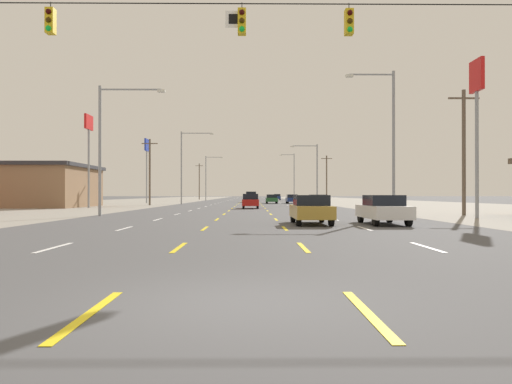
# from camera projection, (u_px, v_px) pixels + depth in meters

# --- Properties ---
(ground_plane) EXTENTS (572.00, 572.00, 0.00)m
(ground_plane) POSITION_uv_depth(u_px,v_px,m) (249.00, 204.00, 72.55)
(ground_plane) COLOR #4C4C4F
(lot_apron_left) EXTENTS (28.00, 440.00, 0.01)m
(lot_apron_left) POSITION_uv_depth(u_px,v_px,m) (85.00, 204.00, 72.30)
(lot_apron_left) COLOR gray
(lot_apron_left) RESTS_ON ground
(lot_apron_right) EXTENTS (28.00, 440.00, 0.01)m
(lot_apron_right) POSITION_uv_depth(u_px,v_px,m) (413.00, 204.00, 72.79)
(lot_apron_right) COLOR gray
(lot_apron_right) RESTS_ON ground
(lane_markings) EXTENTS (10.64, 227.60, 0.01)m
(lane_markings) POSITION_uv_depth(u_px,v_px,m) (250.00, 201.00, 111.05)
(lane_markings) COLOR white
(lane_markings) RESTS_ON ground
(signal_span_wire) EXTENTS (25.71, 0.53, 9.28)m
(signal_span_wire) POSITION_uv_depth(u_px,v_px,m) (238.00, 89.00, 17.53)
(signal_span_wire) COLOR brown
(signal_span_wire) RESTS_ON ground
(sedan_far_right_nearest) EXTENTS (1.80, 4.50, 1.46)m
(sedan_far_right_nearest) POSITION_uv_depth(u_px,v_px,m) (383.00, 209.00, 24.01)
(sedan_far_right_nearest) COLOR white
(sedan_far_right_nearest) RESTS_ON ground
(sedan_inner_right_near) EXTENTS (1.80, 4.50, 1.46)m
(sedan_inner_right_near) POSITION_uv_depth(u_px,v_px,m) (311.00, 209.00, 24.16)
(sedan_inner_right_near) COLOR #B28C33
(sedan_inner_right_near) RESTS_ON ground
(sedan_far_right_mid) EXTENTS (1.80, 4.50, 1.46)m
(sedan_far_right_mid) POSITION_uv_depth(u_px,v_px,m) (318.00, 201.00, 50.01)
(sedan_far_right_mid) COLOR silver
(sedan_far_right_mid) RESTS_ON ground
(hatchback_center_turn_midfar) EXTENTS (1.72, 3.90, 1.54)m
(hatchback_center_turn_midfar) POSITION_uv_depth(u_px,v_px,m) (251.00, 201.00, 50.62)
(hatchback_center_turn_midfar) COLOR red
(hatchback_center_turn_midfar) RESTS_ON ground
(sedan_inner_right_far) EXTENTS (1.80, 4.50, 1.46)m
(sedan_inner_right_far) POSITION_uv_depth(u_px,v_px,m) (272.00, 199.00, 77.11)
(sedan_inner_right_far) COLOR #235B2D
(sedan_inner_right_far) RESTS_ON ground
(sedan_far_right_farther) EXTENTS (1.80, 4.50, 1.46)m
(sedan_far_right_farther) POSITION_uv_depth(u_px,v_px,m) (292.00, 199.00, 77.61)
(sedan_far_right_farther) COLOR navy
(sedan_far_right_farther) RESTS_ON ground
(suv_center_turn_farthest) EXTENTS (1.98, 4.90, 1.98)m
(suv_center_turn_farthest) POSITION_uv_depth(u_px,v_px,m) (251.00, 197.00, 89.21)
(suv_center_turn_farthest) COLOR black
(suv_center_turn_farthest) RESTS_ON ground
(hatchback_far_right_distant_a) EXTENTS (1.72, 3.90, 1.54)m
(hatchback_far_right_distant_a) POSITION_uv_depth(u_px,v_px,m) (277.00, 197.00, 123.50)
(hatchback_far_right_distant_a) COLOR navy
(hatchback_far_right_distant_a) RESTS_ON ground
(storefront_left_row_1) EXTENTS (10.88, 13.44, 4.99)m
(storefront_left_row_1) POSITION_uv_depth(u_px,v_px,m) (42.00, 186.00, 56.58)
(storefront_left_row_1) COLOR #8C6B4C
(storefront_left_row_1) RESTS_ON ground
(pole_sign_left_row_1) EXTENTS (0.24, 2.31, 10.24)m
(pole_sign_left_row_1) POSITION_uv_depth(u_px,v_px,m) (89.00, 137.00, 53.01)
(pole_sign_left_row_1) COLOR gray
(pole_sign_left_row_1) RESTS_ON ground
(pole_sign_left_row_2) EXTENTS (0.24, 2.35, 10.83)m
(pole_sign_left_row_2) POSITION_uv_depth(u_px,v_px,m) (147.00, 154.00, 81.22)
(pole_sign_left_row_2) COLOR gray
(pole_sign_left_row_2) RESTS_ON ground
(pole_sign_right_row_0) EXTENTS (0.24, 1.64, 9.99)m
(pole_sign_right_row_0) POSITION_uv_depth(u_px,v_px,m) (477.00, 101.00, 30.33)
(pole_sign_right_row_0) COLOR gray
(pole_sign_right_row_0) RESTS_ON ground
(streetlight_left_row_0) EXTENTS (4.59, 0.26, 8.98)m
(streetlight_left_row_0) POSITION_uv_depth(u_px,v_px,m) (107.00, 139.00, 33.16)
(streetlight_left_row_0) COLOR gray
(streetlight_left_row_0) RESTS_ON ground
(streetlight_right_row_0) EXTENTS (3.43, 0.26, 10.05)m
(streetlight_right_row_0) POSITION_uv_depth(u_px,v_px,m) (389.00, 133.00, 33.35)
(streetlight_right_row_0) COLOR gray
(streetlight_right_row_0) RESTS_ON ground
(streetlight_left_row_1) EXTENTS (4.91, 0.26, 10.87)m
(streetlight_left_row_1) POSITION_uv_depth(u_px,v_px,m) (185.00, 162.00, 71.85)
(streetlight_left_row_1) COLOR gray
(streetlight_left_row_1) RESTS_ON ground
(streetlight_right_row_1) EXTENTS (4.08, 0.26, 8.99)m
(streetlight_right_row_1) POSITION_uv_depth(u_px,v_px,m) (314.00, 169.00, 72.04)
(streetlight_right_row_1) COLOR gray
(streetlight_right_row_1) RESTS_ON ground
(streetlight_left_row_2) EXTENTS (3.99, 0.26, 10.25)m
(streetlight_left_row_2) POSITION_uv_depth(u_px,v_px,m) (207.00, 175.00, 110.54)
(streetlight_left_row_2) COLOR gray
(streetlight_left_row_2) RESTS_ON ground
(streetlight_right_row_2) EXTENTS (3.37, 0.26, 10.84)m
(streetlight_right_row_2) POSITION_uv_depth(u_px,v_px,m) (293.00, 174.00, 110.73)
(streetlight_right_row_2) COLOR gray
(streetlight_right_row_2) RESTS_ON ground
(utility_pole_right_row_0) EXTENTS (2.20, 0.26, 8.92)m
(utility_pole_right_row_0) POSITION_uv_depth(u_px,v_px,m) (464.00, 150.00, 34.17)
(utility_pole_right_row_0) COLOR brown
(utility_pole_right_row_0) RESTS_ON ground
(utility_pole_left_row_1) EXTENTS (2.20, 0.26, 9.03)m
(utility_pole_left_row_1) POSITION_uv_depth(u_px,v_px,m) (150.00, 171.00, 65.77)
(utility_pole_left_row_1) COLOR brown
(utility_pole_left_row_1) RESTS_ON ground
(utility_pole_right_row_2) EXTENTS (2.20, 0.26, 9.28)m
(utility_pole_right_row_2) POSITION_uv_depth(u_px,v_px,m) (327.00, 178.00, 96.86)
(utility_pole_right_row_2) COLOR brown
(utility_pole_right_row_2) RESTS_ON ground
(utility_pole_left_row_3) EXTENTS (2.20, 0.26, 10.10)m
(utility_pole_left_row_3) POSITION_uv_depth(u_px,v_px,m) (199.00, 181.00, 135.25)
(utility_pole_left_row_3) COLOR brown
(utility_pole_left_row_3) RESTS_ON ground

